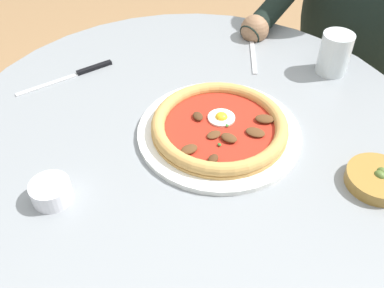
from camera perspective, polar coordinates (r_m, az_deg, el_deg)
name	(u,v)px	position (r m, az deg, el deg)	size (l,w,h in m)	color
dining_table	(190,176)	(0.92, -0.23, -4.27)	(0.91, 0.91, 0.73)	gray
pizza_on_plate	(219,127)	(0.78, 3.70, 2.24)	(0.30, 0.30, 0.03)	white
water_glass	(334,56)	(0.99, 18.54, 11.16)	(0.07, 0.07, 0.09)	silver
steak_knife	(80,73)	(0.98, -14.84, 9.23)	(0.02, 0.22, 0.01)	silver
ramekin_capers	(51,191)	(0.71, -18.42, -6.00)	(0.06, 0.06, 0.03)	white
olive_pan	(379,179)	(0.76, 23.85, -4.35)	(0.13, 0.10, 0.05)	olive
fork_utensil	(253,52)	(1.03, 8.17, 12.13)	(0.16, 0.11, 0.00)	#BCBCC1
diner_person	(344,82)	(1.39, 19.79, 7.83)	(0.41, 0.54, 1.15)	#282833
cafe_chair_diner	(369,64)	(1.50, 22.73, 9.85)	(0.51, 0.51, 0.85)	beige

